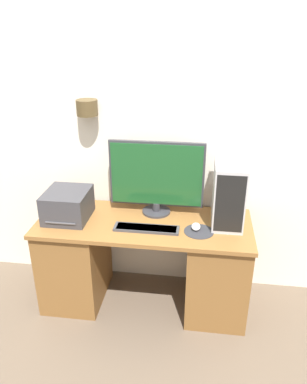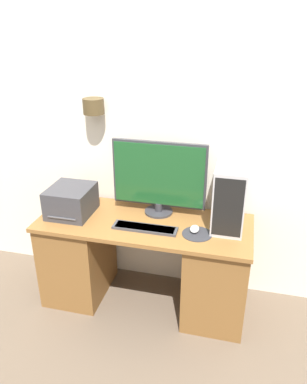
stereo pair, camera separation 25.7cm
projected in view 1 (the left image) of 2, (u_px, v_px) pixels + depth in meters
ground_plane at (138, 328)px, 2.70m from camera, size 12.00×12.00×0.00m
wall_back at (150, 122)px, 2.73m from camera, size 6.40×0.20×2.70m
desk at (144, 261)px, 2.82m from camera, size 1.53×0.60×0.71m
monitor at (157, 177)px, 2.70m from camera, size 0.69×0.21×0.55m
keyboard at (146, 228)px, 2.58m from camera, size 0.45×0.11×0.02m
mousepad at (199, 231)px, 2.55m from camera, size 0.20×0.20×0.00m
mouse at (196, 227)px, 2.57m from camera, size 0.06×0.09×0.04m
computer_tower at (229, 194)px, 2.57m from camera, size 0.21×0.34×0.45m
printer at (68, 205)px, 2.69m from camera, size 0.30×0.34×0.21m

